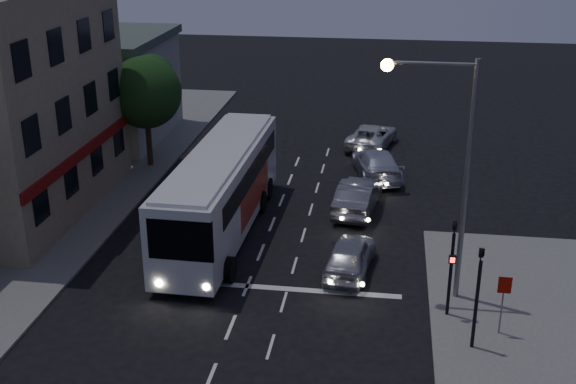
% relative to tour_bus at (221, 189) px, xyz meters
% --- Properties ---
extents(ground, '(120.00, 120.00, 0.00)m').
position_rel_tour_bus_xyz_m(ground, '(2.09, -6.72, -2.12)').
color(ground, black).
extents(sidewalk_far, '(12.00, 50.00, 0.12)m').
position_rel_tour_bus_xyz_m(sidewalk_far, '(-10.91, 1.28, -2.06)').
color(sidewalk_far, slate).
rests_on(sidewalk_far, ground).
extents(road_markings, '(8.00, 30.55, 0.01)m').
position_rel_tour_bus_xyz_m(road_markings, '(3.38, -3.42, -2.12)').
color(road_markings, silver).
rests_on(road_markings, ground).
extents(tour_bus, '(3.06, 12.85, 3.93)m').
position_rel_tour_bus_xyz_m(tour_bus, '(0.00, 0.00, 0.00)').
color(tour_bus, silver).
rests_on(tour_bus, ground).
extents(car_suv, '(2.21, 4.43, 1.45)m').
position_rel_tour_bus_xyz_m(car_suv, '(5.98, -2.92, -1.40)').
color(car_suv, '#B2B2BC').
rests_on(car_suv, ground).
extents(car_sedan_a, '(2.33, 5.00, 1.59)m').
position_rel_tour_bus_xyz_m(car_sedan_a, '(5.97, 3.44, -1.33)').
color(car_sedan_a, gray).
rests_on(car_sedan_a, ground).
extents(car_sedan_b, '(3.26, 5.63, 1.54)m').
position_rel_tour_bus_xyz_m(car_sedan_b, '(6.71, 8.40, -1.35)').
color(car_sedan_b, silver).
rests_on(car_sedan_b, ground).
extents(car_sedan_c, '(3.38, 5.42, 1.40)m').
position_rel_tour_bus_xyz_m(car_sedan_c, '(6.26, 13.72, -1.42)').
color(car_sedan_c, white).
rests_on(car_sedan_c, ground).
extents(traffic_signal_main, '(0.25, 0.35, 4.10)m').
position_rel_tour_bus_xyz_m(traffic_signal_main, '(9.69, -5.95, 0.30)').
color(traffic_signal_main, black).
rests_on(traffic_signal_main, sidewalk_near).
extents(traffic_signal_side, '(0.18, 0.15, 4.10)m').
position_rel_tour_bus_xyz_m(traffic_signal_side, '(10.39, -7.92, 0.30)').
color(traffic_signal_side, black).
rests_on(traffic_signal_side, sidewalk_near).
extents(regulatory_sign, '(0.45, 0.12, 2.20)m').
position_rel_tour_bus_xyz_m(regulatory_sign, '(11.39, -6.96, -0.53)').
color(regulatory_sign, slate).
rests_on(regulatory_sign, sidewalk_near).
extents(streetlight, '(3.32, 0.44, 9.00)m').
position_rel_tour_bus_xyz_m(streetlight, '(9.44, -4.52, 3.61)').
color(streetlight, slate).
rests_on(streetlight, sidewalk_near).
extents(low_building_north, '(9.40, 9.40, 6.50)m').
position_rel_tour_bus_xyz_m(low_building_north, '(-11.41, 13.28, 1.27)').
color(low_building_north, '#A3A196').
rests_on(low_building_north, sidewalk_far).
extents(street_tree, '(4.00, 4.00, 6.20)m').
position_rel_tour_bus_xyz_m(street_tree, '(-6.11, 8.30, 2.38)').
color(street_tree, black).
rests_on(street_tree, sidewalk_far).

